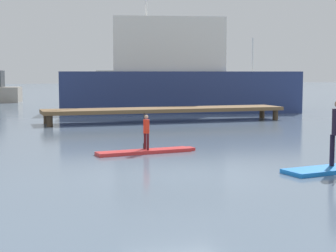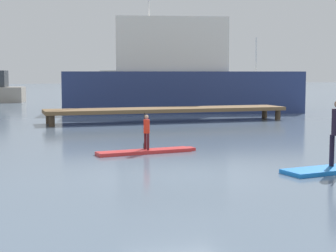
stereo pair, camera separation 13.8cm
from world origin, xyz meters
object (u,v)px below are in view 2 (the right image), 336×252
(paddleboard_near, at_px, (147,151))
(fishing_boat_white_large, at_px, (179,78))
(motor_boat_small_navy, at_px, (247,90))
(fishing_boat_green_midground, at_px, (117,90))
(paddler_child_solo, at_px, (146,130))

(paddleboard_near, relative_size, fishing_boat_white_large, 0.21)
(paddleboard_near, distance_m, fishing_boat_white_large, 17.35)
(fishing_boat_white_large, height_order, motor_boat_small_navy, fishing_boat_white_large)
(paddleboard_near, relative_size, fishing_boat_green_midground, 0.42)
(paddler_child_solo, height_order, motor_boat_small_navy, motor_boat_small_navy)
(fishing_boat_white_large, distance_m, fishing_boat_green_midground, 14.27)
(paddleboard_near, relative_size, motor_boat_small_navy, 0.47)
(fishing_boat_white_large, bearing_deg, fishing_boat_green_midground, 93.36)
(paddler_child_solo, bearing_deg, motor_boat_small_navy, 58.89)
(paddleboard_near, bearing_deg, fishing_boat_white_large, 68.05)
(paddleboard_near, distance_m, fishing_boat_green_midground, 30.71)
(fishing_boat_green_midground, bearing_deg, paddler_child_solo, -100.53)
(paddleboard_near, height_order, motor_boat_small_navy, motor_boat_small_navy)
(paddleboard_near, relative_size, paddler_child_solo, 2.83)
(paddler_child_solo, bearing_deg, paddleboard_near, -76.96)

